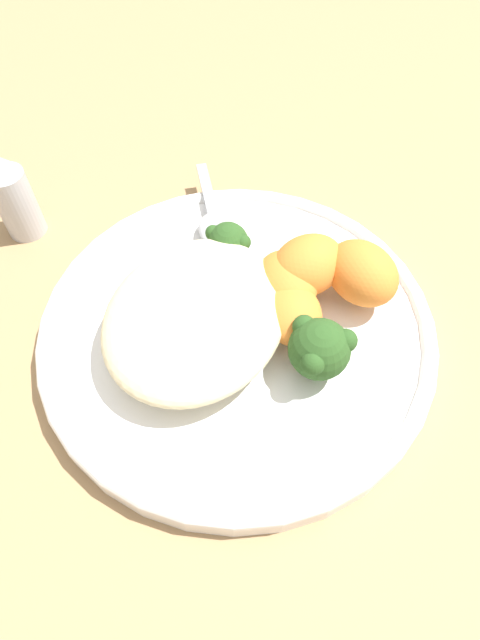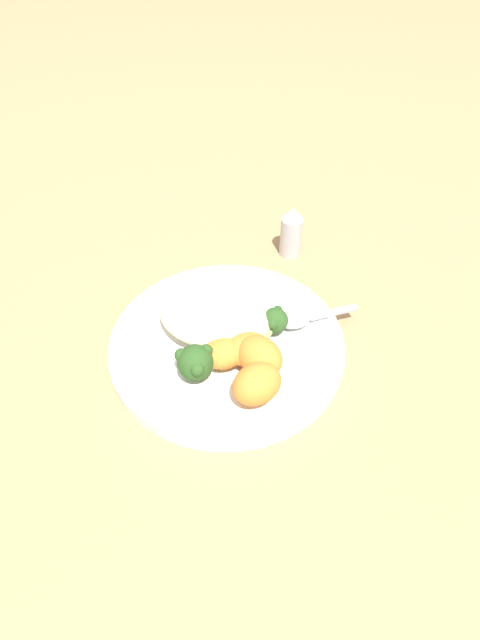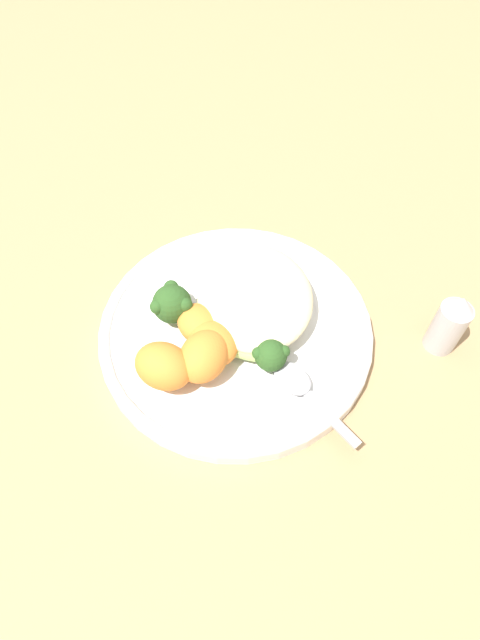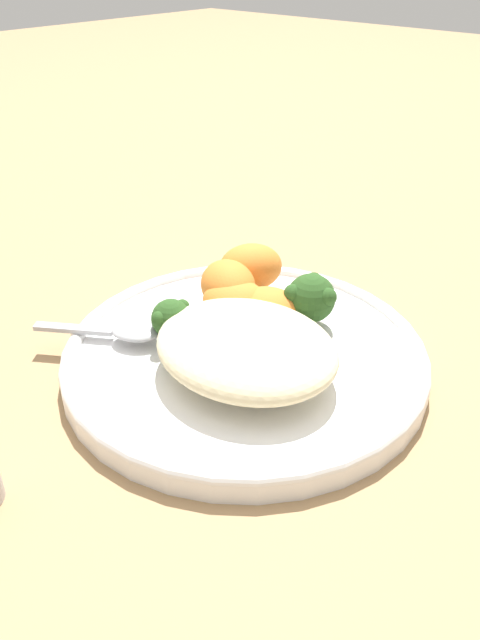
{
  "view_description": "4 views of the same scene",
  "coord_description": "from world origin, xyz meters",
  "views": [
    {
      "loc": [
        -0.19,
        -0.09,
        0.32
      ],
      "look_at": [
        -0.01,
        -0.01,
        0.04
      ],
      "focal_mm": 28.0,
      "sensor_mm": 36.0,
      "label": 1
    },
    {
      "loc": [
        0.14,
        -0.39,
        0.47
      ],
      "look_at": [
        0.01,
        0.01,
        0.05
      ],
      "focal_mm": 28.0,
      "sensor_mm": 36.0,
      "label": 2
    },
    {
      "loc": [
        0.3,
        -0.02,
        0.45
      ],
      "look_at": [
        0.02,
        0.0,
        0.05
      ],
      "focal_mm": 28.0,
      "sensor_mm": 36.0,
      "label": 3
    },
    {
      "loc": [
        -0.27,
        0.31,
        0.3
      ],
      "look_at": [
        0.01,
        -0.0,
        0.04
      ],
      "focal_mm": 35.0,
      "sensor_mm": 36.0,
      "label": 4
    }
  ],
  "objects": [
    {
      "name": "ground_plane",
      "position": [
        0.0,
        0.0,
        0.0
      ],
      "size": [
        4.0,
        4.0,
        0.0
      ],
      "primitive_type": "plane",
      "color": "#9E7A51"
    },
    {
      "name": "plate",
      "position": [
        0.0,
        0.0,
        0.01
      ],
      "size": [
        0.29,
        0.29,
        0.02
      ],
      "color": "white",
      "rests_on": "ground_plane"
    },
    {
      "name": "quinoa_mound",
      "position": [
        -0.02,
        0.02,
        0.04
      ],
      "size": [
        0.14,
        0.12,
        0.04
      ],
      "primitive_type": "ellipsoid",
      "color": "beige",
      "rests_on": "plate"
    },
    {
      "name": "broccoli_stalk_0",
      "position": [
        0.05,
        0.02,
        0.04
      ],
      "size": [
        0.05,
        0.08,
        0.03
      ],
      "rotation": [
        0.0,
        0.0,
        1.12
      ],
      "color": "#9EBC66",
      "rests_on": "plate"
    },
    {
      "name": "broccoli_stalk_1",
      "position": [
        0.01,
        0.02,
        0.04
      ],
      "size": [
        0.06,
        0.08,
        0.03
      ],
      "rotation": [
        0.0,
        0.0,
        2.16
      ],
      "color": "#9EBC66",
      "rests_on": "plate"
    },
    {
      "name": "broccoli_stalk_2",
      "position": [
        -0.02,
        0.0,
        0.03
      ],
      "size": [
        0.09,
        0.05,
        0.03
      ],
      "rotation": [
        0.0,
        0.0,
        2.83
      ],
      "color": "#9EBC66",
      "rests_on": "plate"
    },
    {
      "name": "broccoli_stalk_3",
      "position": [
        -0.01,
        -0.06,
        0.04
      ],
      "size": [
        0.08,
        0.09,
        0.04
      ],
      "rotation": [
        0.0,
        0.0,
        3.98
      ],
      "color": "#9EBC66",
      "rests_on": "plate"
    },
    {
      "name": "sweet_potato_chunk_0",
      "position": [
        0.05,
        -0.03,
        0.04
      ],
      "size": [
        0.07,
        0.07,
        0.04
      ],
      "primitive_type": "ellipsoid",
      "rotation": [
        0.0,
        0.0,
        2.6
      ],
      "color": "orange",
      "rests_on": "plate"
    },
    {
      "name": "sweet_potato_chunk_1",
      "position": [
        0.06,
        -0.07,
        0.04
      ],
      "size": [
        0.07,
        0.07,
        0.04
      ],
      "primitive_type": "ellipsoid",
      "rotation": [
        0.0,
        0.0,
        4.15
      ],
      "color": "orange",
      "rests_on": "plate"
    },
    {
      "name": "sweet_potato_chunk_2",
      "position": [
        0.01,
        -0.04,
        0.04
      ],
      "size": [
        0.07,
        0.06,
        0.03
      ],
      "primitive_type": "ellipsoid",
      "rotation": [
        0.0,
        0.0,
        3.69
      ],
      "color": "orange",
      "rests_on": "plate"
    },
    {
      "name": "sweet_potato_chunk_3",
      "position": [
        0.03,
        -0.02,
        0.04
      ],
      "size": [
        0.07,
        0.07,
        0.03
      ],
      "primitive_type": "ellipsoid",
      "rotation": [
        0.0,
        0.0,
        0.59
      ],
      "color": "orange",
      "rests_on": "plate"
    },
    {
      "name": "spoon",
      "position": [
        0.08,
        0.05,
        0.03
      ],
      "size": [
        0.1,
        0.08,
        0.01
      ],
      "rotation": [
        0.0,
        0.0,
        0.6
      ],
      "color": "#A3A3A8",
      "rests_on": "plate"
    },
    {
      "name": "salt_shaker",
      "position": [
        0.03,
        0.22,
        0.04
      ],
      "size": [
        0.03,
        0.03,
        0.08
      ],
      "color": "#B2B2B7",
      "rests_on": "ground_plane"
    }
  ]
}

